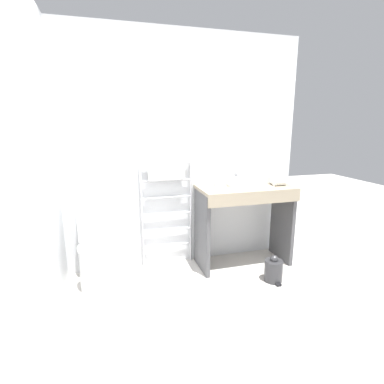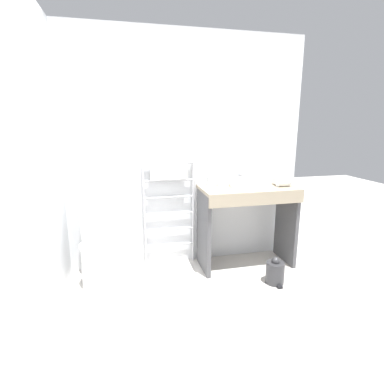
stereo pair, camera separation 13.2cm
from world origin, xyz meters
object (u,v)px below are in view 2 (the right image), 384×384
cup_near_edge (221,181)px  trash_bin (275,272)px  toilet (102,252)px  cup_near_wall (210,181)px  hair_dryer (283,182)px  towel_radiator (169,191)px  sink_basin (246,183)px

cup_near_edge → trash_bin: 1.08m
toilet → cup_near_wall: size_ratio=8.06×
cup_near_wall → cup_near_edge: cup_near_edge is taller
toilet → hair_dryer: size_ratio=4.25×
toilet → cup_near_wall: cup_near_wall is taller
towel_radiator → toilet: bearing=-159.6°
cup_near_edge → trash_bin: bearing=-54.7°
toilet → trash_bin: size_ratio=2.89×
toilet → hair_dryer: 2.02m
towel_radiator → cup_near_edge: size_ratio=11.45×
toilet → hair_dryer: (1.92, 0.01, 0.62)m
sink_basin → toilet: bearing=-176.8°
toilet → cup_near_edge: cup_near_edge is taller
toilet → trash_bin: toilet is taller
toilet → towel_radiator: (0.72, 0.27, 0.52)m
cup_near_edge → toilet: bearing=-172.5°
sink_basin → cup_near_edge: bearing=162.7°
towel_radiator → hair_dryer: (1.20, -0.26, 0.09)m
sink_basin → cup_near_wall: (-0.37, 0.12, 0.01)m
cup_near_wall → sink_basin: bearing=-18.5°
cup_near_edge → sink_basin: bearing=-17.3°
cup_near_wall → hair_dryer: size_ratio=0.53×
cup_near_edge → trash_bin: cup_near_edge is taller
sink_basin → hair_dryer: hair_dryer is taller
cup_near_edge → hair_dryer: size_ratio=0.55×
sink_basin → cup_near_wall: 0.39m
trash_bin → towel_radiator: bearing=145.0°
cup_near_wall → cup_near_edge: 0.11m
toilet → trash_bin: (1.67, -0.40, -0.20)m
sink_basin → cup_near_edge: 0.28m
toilet → towel_radiator: bearing=20.4°
toilet → sink_basin: sink_basin is taller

